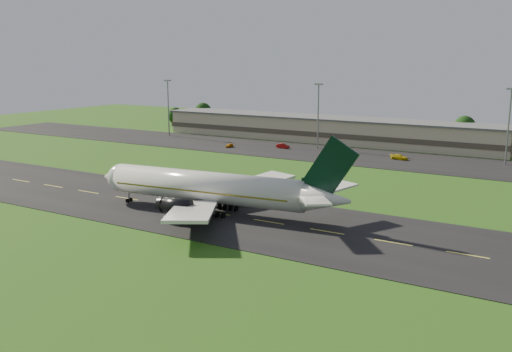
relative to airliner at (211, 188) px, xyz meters
The scene contains 13 objects.
ground 21.25m from the airliner, behind, with size 360.00×360.00×0.00m, color #214B12.
taxiway 21.24m from the airliner, behind, with size 220.00×30.00×0.10m, color black.
apron 74.97m from the airliner, 106.08° to the left, with size 260.00×30.00×0.10m, color black.
airliner is the anchor object (origin of this frame).
terminal 97.15m from the airliner, 98.48° to the left, with size 145.00×16.00×8.40m.
light_mast_west 110.38m from the airliner, 133.46° to the left, with size 2.40×1.20×20.35m.
light_mast_centre 81.84m from the airliner, 101.14° to the left, with size 2.40×1.20×20.35m.
light_mast_east 89.40m from the airliner, 63.83° to the left, with size 2.40×1.20×20.35m.
tree_line 106.08m from the airliner, 82.49° to the left, with size 191.17×8.42×10.69m.
service_vehicle_a 78.86m from the airliner, 121.14° to the left, with size 1.40×3.47×1.18m, color #C47D0B.
service_vehicle_b 78.40m from the airliner, 108.65° to the left, with size 1.51×4.33×1.43m, color #940B09.
service_vehicle_c 76.23m from the airliner, 96.12° to the left, with size 2.13×4.61×1.28m, color silver.
service_vehicle_d 73.95m from the airliner, 80.08° to the left, with size 2.00×4.93×1.43m, color gold.
Camera 1 is at (79.97, -82.38, 27.67)m, focal length 40.00 mm.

